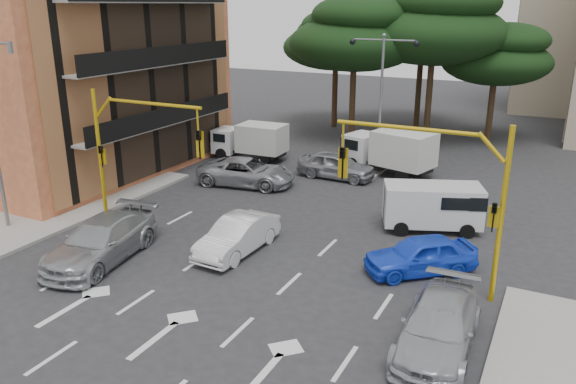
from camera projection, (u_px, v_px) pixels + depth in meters
The scene contains 20 objects.
ground at pixel (241, 272), 20.91m from camera, with size 120.00×120.00×0.00m, color #28282B.
median_strip at pixel (377, 166), 34.42m from camera, with size 1.40×6.00×0.15m, color gray.
apartment_orange at pixel (49, 51), 33.19m from camera, with size 15.19×16.15×13.70m.
pine_left_near at pixel (355, 33), 38.75m from camera, with size 9.15×9.15×10.23m.
pine_center at pixel (435, 23), 38.08m from camera, with size 9.98×9.98×11.16m.
pine_left_far at pixel (337, 39), 43.64m from camera, with size 8.32×8.32×9.30m.
pine_right at pixel (498, 54), 38.72m from camera, with size 7.49×7.49×8.37m.
pine_back at pixel (424, 30), 43.39m from camera, with size 9.15×9.15×10.23m.
signal_mast_right at pixel (447, 184), 18.44m from camera, with size 5.79×0.37×6.00m.
signal_mast_left at pixel (129, 141), 24.27m from camera, with size 5.79×0.37×6.00m.
street_lamp_center at pixel (382, 78), 32.72m from camera, with size 4.16×0.36×7.77m.
car_white_hatch at pixel (237, 236), 22.39m from camera, with size 1.51×4.33×1.43m, color silver.
car_blue_compact at pixel (420, 255), 20.69m from camera, with size 1.67×4.15×1.41m, color blue.
car_silver_wagon at pixel (101, 241), 21.66m from camera, with size 2.26×5.56×1.61m, color #9A9EA2.
car_silver_cross_a at pixel (246, 172), 30.80m from camera, with size 2.45×5.31×1.48m, color #97999F.
car_silver_cross_b at pixel (336, 165), 32.02m from camera, with size 1.79×4.45×1.52m, color #93949B.
car_silver_parked at pixel (439, 327), 16.06m from camera, with size 2.01×4.95×1.44m, color #A4A6AC.
van_white at pixel (432, 207), 24.58m from camera, with size 1.88×4.16×2.08m, color silver, non-canonical shape.
box_truck_a at pixel (250, 142), 35.74m from camera, with size 2.01×4.79×2.36m, color silver, non-canonical shape.
box_truck_b at pixel (389, 152), 32.62m from camera, with size 2.27×5.40×2.66m, color white, non-canonical shape.
Camera 1 is at (10.07, -16.05, 9.48)m, focal length 35.00 mm.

